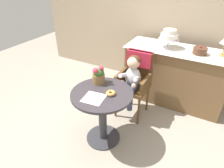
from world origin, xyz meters
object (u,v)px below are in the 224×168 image
at_px(wicker_chair, 136,74).
at_px(flower_vase, 99,75).
at_px(tiered_cake_stand, 169,36).
at_px(round_layer_cake, 200,51).
at_px(cafe_table, 102,107).
at_px(donut_front, 111,93).
at_px(seated_child, 132,76).

bearing_deg(wicker_chair, flower_vase, -116.47).
distance_m(tiered_cake_stand, round_layer_cake, 0.48).
relative_size(cafe_table, round_layer_cake, 3.80).
relative_size(cafe_table, donut_front, 6.61).
xyz_separation_m(flower_vase, round_layer_cake, (0.98, 1.09, 0.12)).
bearing_deg(tiered_cake_stand, seated_child, -110.21).
bearing_deg(cafe_table, seated_child, 78.81).
distance_m(wicker_chair, flower_vase, 0.66).
distance_m(wicker_chair, round_layer_cake, 0.94).
bearing_deg(seated_child, donut_front, -90.79).
height_order(flower_vase, tiered_cake_stand, tiered_cake_stand).
distance_m(donut_front, tiered_cake_stand, 1.36).
relative_size(flower_vase, tiered_cake_stand, 0.77).
relative_size(seated_child, round_layer_cake, 3.83).
height_order(wicker_chair, round_layer_cake, round_layer_cake).
relative_size(wicker_chair, donut_front, 8.76).
xyz_separation_m(cafe_table, tiered_cake_stand, (0.38, 1.30, 0.57)).
bearing_deg(round_layer_cake, seated_child, -136.99).
bearing_deg(wicker_chair, round_layer_cake, 33.82).
height_order(donut_front, flower_vase, flower_vase).
bearing_deg(seated_child, flower_vase, -122.20).
bearing_deg(cafe_table, donut_front, 6.90).
xyz_separation_m(donut_front, tiered_cake_stand, (0.27, 1.29, 0.34)).
bearing_deg(flower_vase, cafe_table, -49.23).
height_order(seated_child, tiered_cake_stand, tiered_cake_stand).
height_order(cafe_table, tiered_cake_stand, tiered_cake_stand).
bearing_deg(donut_front, tiered_cake_stand, 78.18).
distance_m(cafe_table, round_layer_cake, 1.58).
relative_size(wicker_chair, tiered_cake_stand, 3.18).
bearing_deg(donut_front, cafe_table, -173.10).
bearing_deg(tiered_cake_stand, cafe_table, -106.22).
relative_size(seated_child, tiered_cake_stand, 2.42).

